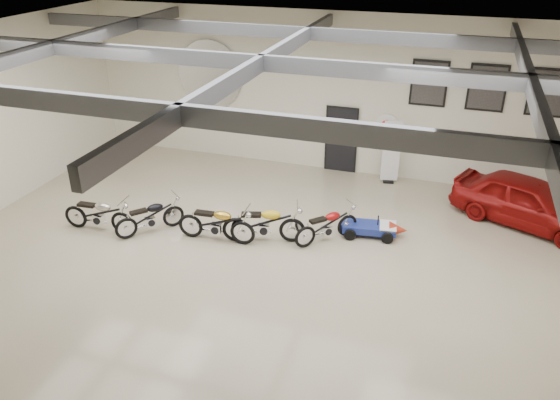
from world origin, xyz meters
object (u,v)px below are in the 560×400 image
(motorcycle_yellow, at_px, (264,223))
(motorcycle_red, at_px, (327,225))
(banner_stand, at_px, (391,153))
(motorcycle_black, at_px, (150,216))
(vintage_car, at_px, (528,201))
(go_kart, at_px, (375,225))
(motorcycle_silver, at_px, (98,213))
(motorcycle_gold, at_px, (216,223))

(motorcycle_yellow, xyz_separation_m, motorcycle_red, (1.50, 0.51, -0.07))
(banner_stand, bearing_deg, motorcycle_black, -149.42)
(motorcycle_red, distance_m, vintage_car, 5.48)
(motorcycle_black, xyz_separation_m, go_kart, (5.59, 1.65, -0.17))
(motorcycle_red, bearing_deg, motorcycle_silver, 146.55)
(go_kart, distance_m, vintage_car, 4.19)
(motorcycle_gold, xyz_separation_m, motorcycle_red, (2.66, 0.85, -0.05))
(banner_stand, height_order, motorcycle_gold, banner_stand)
(motorcycle_black, xyz_separation_m, motorcycle_yellow, (2.96, 0.49, 0.06))
(motorcycle_black, relative_size, motorcycle_red, 1.01)
(motorcycle_black, xyz_separation_m, vintage_car, (9.31, 3.56, 0.19))
(motorcycle_black, bearing_deg, motorcycle_gold, -44.57)
(go_kart, height_order, vintage_car, vintage_car)
(go_kart, bearing_deg, motorcycle_silver, -171.91)
(motorcycle_black, xyz_separation_m, motorcycle_red, (4.47, 1.00, -0.01))
(motorcycle_yellow, xyz_separation_m, vintage_car, (6.34, 3.07, 0.13))
(banner_stand, bearing_deg, motorcycle_silver, -153.72)
(motorcycle_yellow, distance_m, motorcycle_red, 1.59)
(motorcycle_silver, bearing_deg, motorcycle_gold, 5.21)
(motorcycle_yellow, bearing_deg, motorcycle_silver, 174.09)
(motorcycle_gold, height_order, go_kart, motorcycle_gold)
(motorcycle_yellow, distance_m, go_kart, 2.88)
(motorcycle_black, bearing_deg, motorcycle_yellow, -40.04)
(motorcycle_black, relative_size, motorcycle_gold, 0.91)
(motorcycle_yellow, relative_size, vintage_car, 0.53)
(motorcycle_yellow, bearing_deg, vintage_car, 8.95)
(motorcycle_gold, bearing_deg, vintage_car, 20.93)
(motorcycle_red, bearing_deg, banner_stand, 29.70)
(motorcycle_black, xyz_separation_m, motorcycle_gold, (1.81, 0.15, 0.05))
(motorcycle_gold, bearing_deg, motorcycle_black, -178.66)
(motorcycle_silver, bearing_deg, go_kart, 12.28)
(motorcycle_yellow, relative_size, go_kart, 1.22)
(motorcycle_red, height_order, vintage_car, vintage_car)
(motorcycle_red, height_order, go_kart, motorcycle_red)
(motorcycle_black, bearing_deg, vintage_car, -28.48)
(motorcycle_yellow, bearing_deg, go_kart, 6.91)
(motorcycle_silver, height_order, motorcycle_black, motorcycle_silver)
(motorcycle_red, relative_size, go_kart, 1.07)
(motorcycle_silver, distance_m, vintage_car, 11.33)
(motorcycle_silver, bearing_deg, motorcycle_yellow, 7.20)
(motorcycle_black, height_order, vintage_car, vintage_car)
(go_kart, relative_size, vintage_car, 0.43)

